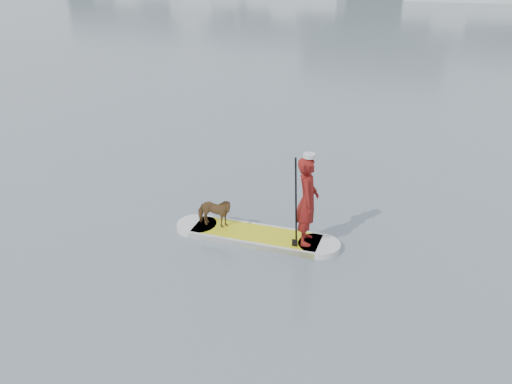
% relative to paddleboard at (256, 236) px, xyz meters
% --- Properties ---
extents(paddleboard, '(3.29, 1.00, 0.12)m').
position_rel_paddleboard_xyz_m(paddleboard, '(0.00, 0.00, 0.00)').
color(paddleboard, yellow).
rests_on(paddleboard, ground).
extents(paddler, '(0.56, 0.71, 1.70)m').
position_rel_paddleboard_xyz_m(paddler, '(0.98, 0.08, 0.91)').
color(paddler, maroon).
rests_on(paddler, paddleboard).
extents(white_cap, '(0.22, 0.22, 0.07)m').
position_rel_paddleboard_xyz_m(white_cap, '(0.98, 0.08, 1.80)').
color(white_cap, silver).
rests_on(white_cap, paddler).
extents(dog, '(0.77, 0.42, 0.63)m').
position_rel_paddleboard_xyz_m(dog, '(-0.86, -0.07, 0.37)').
color(dog, '#522D1C').
rests_on(dog, paddleboard).
extents(paddle, '(0.10, 0.30, 2.00)m').
position_rel_paddleboard_xyz_m(paddle, '(0.85, -0.17, 0.74)').
color(paddle, black).
rests_on(paddle, ground).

